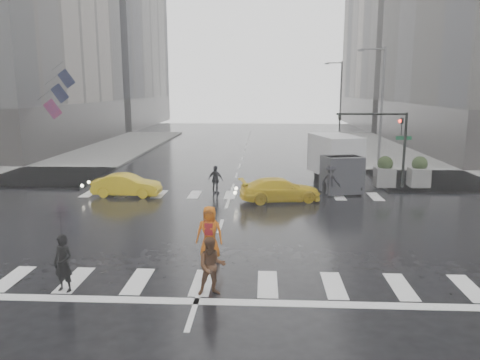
# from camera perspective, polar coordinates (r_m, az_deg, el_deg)

# --- Properties ---
(ground) EXTENTS (120.00, 120.00, 0.00)m
(ground) POSITION_cam_1_polar(r_m,az_deg,el_deg) (20.33, -2.41, -5.63)
(ground) COLOR black
(ground) RESTS_ON ground
(sidewalk_nw) EXTENTS (35.00, 35.00, 0.15)m
(sidewalk_nw) POSITION_cam_1_polar(r_m,az_deg,el_deg) (43.00, -26.88, 2.20)
(sidewalk_nw) COLOR gray
(sidewalk_nw) RESTS_ON ground
(building_ne_far) EXTENTS (26.05, 26.05, 36.00)m
(building_ne_far) POSITION_cam_1_polar(r_m,az_deg,el_deg) (80.80, 23.72, 17.64)
(building_ne_far) COLOR #9D9389
(building_ne_far) RESTS_ON ground
(road_markings) EXTENTS (18.00, 48.00, 0.01)m
(road_markings) POSITION_cam_1_polar(r_m,az_deg,el_deg) (20.33, -2.41, -5.61)
(road_markings) COLOR silver
(road_markings) RESTS_ON ground
(traffic_signal_pole) EXTENTS (4.45, 0.42, 4.50)m
(traffic_signal_pole) POSITION_cam_1_polar(r_m,az_deg,el_deg) (28.44, 17.58, 5.28)
(traffic_signal_pole) COLOR black
(traffic_signal_pole) RESTS_ON ground
(street_lamp_near) EXTENTS (2.15, 0.22, 9.00)m
(street_lamp_near) POSITION_cam_1_polar(r_m,az_deg,el_deg) (38.47, 16.72, 9.32)
(street_lamp_near) COLOR #59595B
(street_lamp_near) RESTS_ON ground
(street_lamp_far) EXTENTS (2.15, 0.22, 9.00)m
(street_lamp_far) POSITION_cam_1_polar(r_m,az_deg,el_deg) (58.10, 12.05, 10.00)
(street_lamp_far) COLOR #59595B
(street_lamp_far) RESTS_ON ground
(planter_west) EXTENTS (1.10, 1.10, 1.80)m
(planter_west) POSITION_cam_1_polar(r_m,az_deg,el_deg) (28.48, 13.32, 0.97)
(planter_west) COLOR gray
(planter_west) RESTS_ON ground
(planter_mid) EXTENTS (1.10, 1.10, 1.80)m
(planter_mid) POSITION_cam_1_polar(r_m,az_deg,el_deg) (28.91, 17.22, 0.92)
(planter_mid) COLOR gray
(planter_mid) RESTS_ON ground
(planter_east) EXTENTS (1.10, 1.10, 1.80)m
(planter_east) POSITION_cam_1_polar(r_m,az_deg,el_deg) (29.47, 20.99, 0.86)
(planter_east) COLOR gray
(planter_east) RESTS_ON ground
(flag_cluster) EXTENTS (2.87, 3.06, 4.69)m
(flag_cluster) POSITION_cam_1_polar(r_m,az_deg,el_deg) (41.49, -21.49, 10.07)
(flag_cluster) COLOR #59595B
(flag_cluster) RESTS_ON ground
(pedestrian_black) EXTENTS (1.19, 1.20, 2.43)m
(pedestrian_black) POSITION_cam_1_polar(r_m,az_deg,el_deg) (14.49, -20.93, -6.72)
(pedestrian_black) COLOR black
(pedestrian_black) RESTS_ON ground
(pedestrian_brown) EXTENTS (0.94, 0.79, 1.71)m
(pedestrian_brown) POSITION_cam_1_polar(r_m,az_deg,el_deg) (13.62, -3.48, -10.45)
(pedestrian_brown) COLOR #4D2E1B
(pedestrian_brown) RESTS_ON ground
(pedestrian_orange) EXTENTS (0.98, 0.69, 1.91)m
(pedestrian_orange) POSITION_cam_1_polar(r_m,az_deg,el_deg) (16.25, -3.74, -6.46)
(pedestrian_orange) COLOR #C5580D
(pedestrian_orange) RESTS_ON ground
(pedestrian_far_a) EXTENTS (1.08, 0.90, 1.59)m
(pedestrian_far_a) POSITION_cam_1_polar(r_m,az_deg,el_deg) (26.35, -2.98, 0.04)
(pedestrian_far_a) COLOR black
(pedestrian_far_a) RESTS_ON ground
(pedestrian_far_b) EXTENTS (1.30, 1.20, 1.78)m
(pedestrian_far_b) POSITION_cam_1_polar(r_m,az_deg,el_deg) (25.98, 11.05, -0.10)
(pedestrian_far_b) COLOR black
(pedestrian_far_b) RESTS_ON ground
(taxi_mid) EXTENTS (3.73, 1.39, 1.22)m
(taxi_mid) POSITION_cam_1_polar(r_m,az_deg,el_deg) (26.48, -13.64, -0.62)
(taxi_mid) COLOR yellow
(taxi_mid) RESTS_ON ground
(taxi_rear) EXTENTS (4.04, 2.47, 1.24)m
(taxi_rear) POSITION_cam_1_polar(r_m,az_deg,el_deg) (24.68, 4.91, -1.17)
(taxi_rear) COLOR yellow
(taxi_rear) RESTS_ON ground
(box_truck) EXTENTS (2.13, 5.69, 3.02)m
(box_truck) POSITION_cam_1_polar(r_m,az_deg,el_deg) (28.77, 11.69, 2.41)
(box_truck) COLOR silver
(box_truck) RESTS_ON ground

